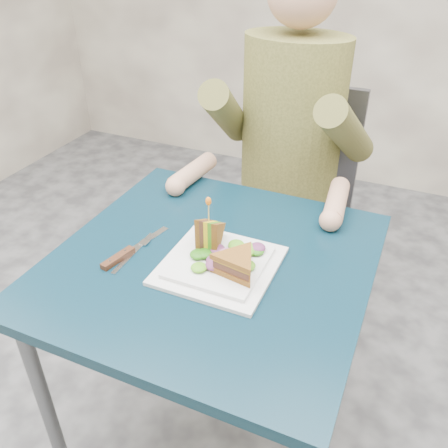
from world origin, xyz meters
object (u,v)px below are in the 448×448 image
at_px(table, 212,284).
at_px(sandwich_flat, 237,264).
at_px(knife, 124,254).
at_px(chair, 293,192).
at_px(plate, 219,264).
at_px(diner, 292,106).
at_px(sandwich_upright, 209,234).
at_px(fork, 133,254).

bearing_deg(table, sandwich_flat, -29.24).
bearing_deg(knife, table, 21.44).
bearing_deg(sandwich_flat, chair, 96.35).
relative_size(table, plate, 2.88).
bearing_deg(table, chair, 90.00).
distance_m(diner, sandwich_upright, 0.61).
height_order(diner, sandwich_upright, diner).
relative_size(sandwich_upright, fork, 0.69).
bearing_deg(knife, chair, 76.22).
bearing_deg(diner, table, -90.00).
distance_m(diner, sandwich_flat, 0.69).
distance_m(sandwich_upright, fork, 0.20).
height_order(table, chair, chair).
distance_m(table, sandwich_flat, 0.16).
relative_size(diner, fork, 4.16).
xyz_separation_m(diner, knife, (-0.20, -0.70, -0.18)).
bearing_deg(diner, fork, -104.99).
xyz_separation_m(table, chair, (0.00, 0.73, -0.11)).
relative_size(diner, sandwich_upright, 6.05).
bearing_deg(sandwich_upright, fork, -153.17).
height_order(table, sandwich_flat, sandwich_flat).
distance_m(plate, sandwich_flat, 0.07).
relative_size(table, chair, 0.81).
distance_m(table, sandwich_upright, 0.14).
relative_size(table, knife, 3.41).
bearing_deg(plate, sandwich_upright, 136.34).
xyz_separation_m(table, knife, (-0.20, -0.08, 0.09)).
xyz_separation_m(plate, sandwich_flat, (0.05, -0.02, 0.04)).
bearing_deg(diner, plate, -87.16).
height_order(diner, plate, diner).
relative_size(fork, knife, 0.81).
xyz_separation_m(fork, knife, (-0.02, -0.01, 0.00)).
relative_size(diner, knife, 3.38).
relative_size(diner, sandwich_flat, 5.23).
relative_size(chair, fork, 5.19).
height_order(chair, fork, chair).
relative_size(plate, sandwich_upright, 2.11).
bearing_deg(table, knife, -158.56).
bearing_deg(sandwich_upright, diner, 88.54).
height_order(plate, sandwich_upright, sandwich_upright).
distance_m(fork, knife, 0.02).
xyz_separation_m(sandwich_flat, sandwich_upright, (-0.10, 0.07, 0.01)).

